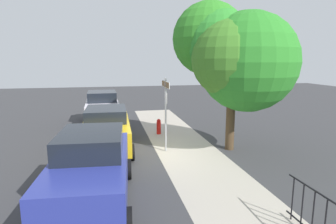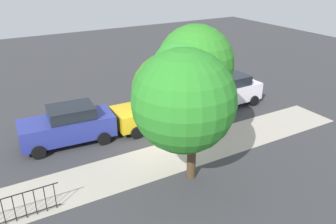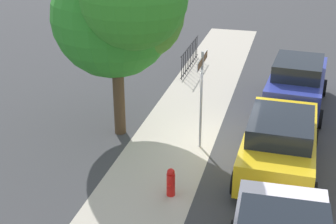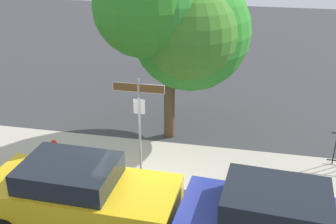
# 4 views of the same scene
# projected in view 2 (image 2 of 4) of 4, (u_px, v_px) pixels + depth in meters

# --- Properties ---
(ground_plane) EXTENTS (60.00, 60.00, 0.00)m
(ground_plane) POSITION_uv_depth(u_px,v_px,m) (154.00, 146.00, 16.73)
(ground_plane) COLOR #38383A
(sidewalk_strip) EXTENTS (24.00, 2.60, 0.00)m
(sidewalk_strip) POSITION_uv_depth(u_px,v_px,m) (127.00, 170.00, 14.78)
(sidewalk_strip) COLOR #B0A697
(sidewalk_strip) RESTS_ON ground_plane
(street_sign) EXTENTS (1.43, 0.07, 3.03)m
(street_sign) POSITION_uv_depth(u_px,v_px,m) (165.00, 106.00, 15.72)
(street_sign) COLOR #9EA0A5
(street_sign) RESTS_ON ground_plane
(shade_tree) EXTENTS (4.64, 4.54, 6.08)m
(shade_tree) POSITION_uv_depth(u_px,v_px,m) (184.00, 86.00, 12.76)
(shade_tree) COLOR #483622
(shade_tree) RESTS_ON ground_plane
(car_white) EXTENTS (4.30, 2.17, 1.89)m
(car_white) POSITION_uv_depth(u_px,v_px,m) (227.00, 91.00, 20.96)
(car_white) COLOR white
(car_white) RESTS_ON ground_plane
(car_yellow) EXTENTS (4.56, 2.19, 1.73)m
(car_yellow) POSITION_uv_depth(u_px,v_px,m) (156.00, 110.00, 18.48)
(car_yellow) COLOR gold
(car_yellow) RESTS_ON ground_plane
(car_blue) EXTENTS (4.54, 2.30, 1.88)m
(car_blue) POSITION_uv_depth(u_px,v_px,m) (68.00, 125.00, 16.62)
(car_blue) COLOR navy
(car_blue) RESTS_ON ground_plane
(iron_fence) EXTENTS (3.41, 0.04, 1.07)m
(iron_fence) POSITION_uv_depth(u_px,v_px,m) (9.00, 210.00, 11.60)
(iron_fence) COLOR black
(iron_fence) RESTS_ON ground_plane
(fire_hydrant) EXTENTS (0.42, 0.22, 0.78)m
(fire_hydrant) POSITION_uv_depth(u_px,v_px,m) (214.00, 128.00, 17.55)
(fire_hydrant) COLOR red
(fire_hydrant) RESTS_ON ground_plane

